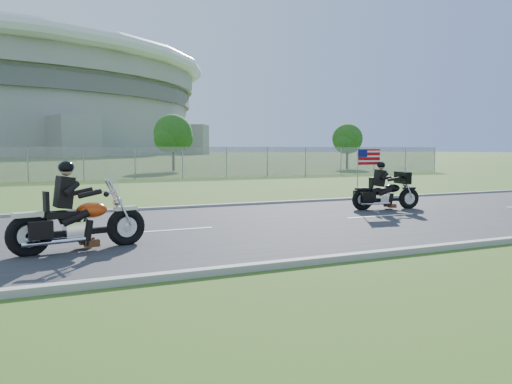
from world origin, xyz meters
name	(u,v)px	position (x,y,z in m)	size (l,w,h in m)	color
ground	(247,227)	(0.00, 0.00, 0.00)	(420.00, 420.00, 0.00)	#32541A
road	(247,226)	(0.00, 0.00, 0.02)	(120.00, 8.00, 0.04)	#28282B
curb_north	(197,207)	(0.00, 4.05, 0.05)	(120.00, 0.18, 0.12)	#9E9B93
curb_south	(341,258)	(0.00, -4.05, 0.05)	(120.00, 0.18, 0.12)	#9E9B93
fence	(28,164)	(-5.00, 20.00, 1.00)	(60.00, 0.03, 2.00)	gray
tree_fence_near	(173,135)	(6.04, 30.04, 2.97)	(3.52, 3.28, 4.75)	#382316
tree_fence_far	(348,140)	(22.04, 28.03, 2.64)	(3.08, 2.87, 4.20)	#382316
motorcycle_lead	(77,223)	(-4.00, -1.48, 0.53)	(2.49, 0.92, 1.69)	black
motorcycle_follow	(386,194)	(5.12, 1.22, 0.52)	(2.22, 0.89, 1.86)	black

